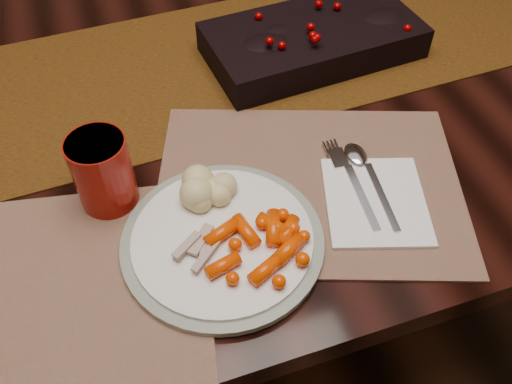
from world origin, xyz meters
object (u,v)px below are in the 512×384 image
object	(u,v)px
centerpiece	(313,36)
napkin	(375,201)
baby_carrots	(254,246)
turkey_shreds	(194,249)
placemat_main	(309,184)
red_cup	(103,172)
dining_table	(209,223)
mashed_potatoes	(210,181)
dinner_plate	(223,240)

from	to	relation	value
centerpiece	napkin	world-z (taller)	centerpiece
baby_carrots	turkey_shreds	size ratio (longest dim) A/B	1.55
placemat_main	red_cup	size ratio (longest dim) A/B	4.01
placemat_main	turkey_shreds	world-z (taller)	turkey_shreds
red_cup	dining_table	bearing A→B (deg)	49.63
placemat_main	mashed_potatoes	distance (m)	0.15
centerpiece	red_cup	xyz separation A→B (m)	(-0.40, -0.23, 0.02)
napkin	dinner_plate	bearing A→B (deg)	-162.56
dinner_plate	mashed_potatoes	world-z (taller)	mashed_potatoes
placemat_main	baby_carrots	size ratio (longest dim) A/B	3.72
mashed_potatoes	red_cup	distance (m)	0.14
dinner_plate	baby_carrots	world-z (taller)	baby_carrots
napkin	red_cup	xyz separation A→B (m)	(-0.35, 0.12, 0.05)
baby_carrots	red_cup	distance (m)	0.22
dinner_plate	napkin	bearing A→B (deg)	-0.20
mashed_potatoes	napkin	distance (m)	0.23
dinner_plate	red_cup	world-z (taller)	red_cup
placemat_main	napkin	distance (m)	0.10
dinner_plate	baby_carrots	bearing A→B (deg)	-47.84
dinner_plate	baby_carrots	xyz separation A→B (m)	(0.03, -0.03, 0.02)
dinner_plate	red_cup	distance (m)	0.18
baby_carrots	mashed_potatoes	size ratio (longest dim) A/B	1.33
mashed_potatoes	napkin	bearing A→B (deg)	-19.99
dining_table	mashed_potatoes	xyz separation A→B (m)	(-0.04, -0.25, 0.42)
centerpiece	dinner_plate	world-z (taller)	centerpiece
dining_table	turkey_shreds	size ratio (longest dim) A/B	24.09
dinner_plate	napkin	distance (m)	0.22
dining_table	turkey_shreds	distance (m)	0.53
dining_table	turkey_shreds	world-z (taller)	turkey_shreds
placemat_main	mashed_potatoes	world-z (taller)	mashed_potatoes
napkin	red_cup	bearing A→B (deg)	177.83
dining_table	mashed_potatoes	world-z (taller)	mashed_potatoes
dinner_plate	turkey_shreds	distance (m)	0.05
dining_table	baby_carrots	world-z (taller)	baby_carrots
dining_table	placemat_main	bearing A→B (deg)	-69.17
dinner_plate	placemat_main	bearing A→B (deg)	22.61
centerpiece	napkin	xyz separation A→B (m)	(-0.05, -0.35, -0.03)
placemat_main	dining_table	bearing A→B (deg)	130.33
centerpiece	placemat_main	size ratio (longest dim) A/B	0.86
baby_carrots	napkin	size ratio (longest dim) A/B	0.73
dining_table	placemat_main	distance (m)	0.47
dining_table	mashed_potatoes	size ratio (longest dim) A/B	20.64
dining_table	centerpiece	bearing A→B (deg)	6.60
placemat_main	mashed_potatoes	bearing A→B (deg)	-167.00
mashed_potatoes	napkin	size ratio (longest dim) A/B	0.55
baby_carrots	red_cup	size ratio (longest dim) A/B	1.08
centerpiece	dinner_plate	bearing A→B (deg)	-127.58
placemat_main	baby_carrots	xyz separation A→B (m)	(-0.11, -0.10, 0.03)
dining_table	baby_carrots	bearing A→B (deg)	-92.27
centerpiece	napkin	size ratio (longest dim) A/B	2.33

